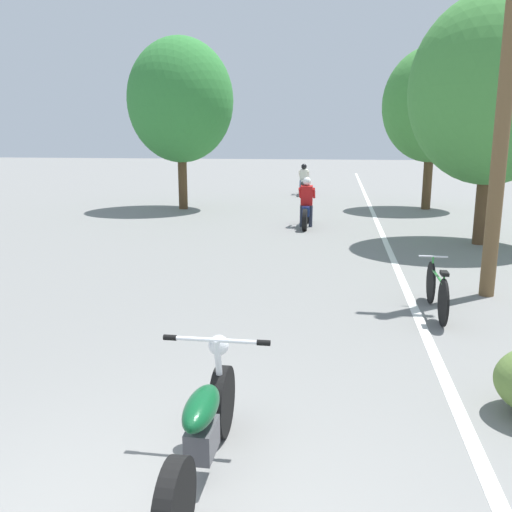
{
  "coord_description": "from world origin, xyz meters",
  "views": [
    {
      "loc": [
        1.23,
        -2.6,
        2.61
      ],
      "look_at": [
        0.08,
        4.99,
        0.9
      ],
      "focal_mm": 38.0,
      "sensor_mm": 36.0,
      "label": 1
    }
  ],
  "objects_px": {
    "utility_pole": "(504,111)",
    "roadside_tree_right_near": "(493,90)",
    "roadside_tree_left": "(180,101)",
    "motorcycle_rider_lead": "(306,208)",
    "roadside_tree_right_far": "(433,105)",
    "motorcycle_rider_far": "(304,183)",
    "bicycle_parked": "(437,290)",
    "motorcycle_foreground": "(203,430)"
  },
  "relations": [
    {
      "from": "roadside_tree_right_near",
      "to": "bicycle_parked",
      "type": "bearing_deg",
      "value": -109.03
    },
    {
      "from": "motorcycle_foreground",
      "to": "bicycle_parked",
      "type": "distance_m",
      "value": 5.07
    },
    {
      "from": "roadside_tree_right_far",
      "to": "motorcycle_rider_far",
      "type": "height_order",
      "value": "roadside_tree_right_far"
    },
    {
      "from": "motorcycle_rider_far",
      "to": "motorcycle_rider_lead",
      "type": "bearing_deg",
      "value": -85.8
    },
    {
      "from": "roadside_tree_right_near",
      "to": "motorcycle_foreground",
      "type": "distance_m",
      "value": 11.54
    },
    {
      "from": "motorcycle_rider_lead",
      "to": "motorcycle_rider_far",
      "type": "xyz_separation_m",
      "value": [
        -0.66,
        8.91,
        -0.01
      ]
    },
    {
      "from": "motorcycle_foreground",
      "to": "roadside_tree_right_near",
      "type": "bearing_deg",
      "value": 66.41
    },
    {
      "from": "roadside_tree_right_far",
      "to": "motorcycle_rider_far",
      "type": "xyz_separation_m",
      "value": [
        -4.73,
        4.35,
        -3.13
      ]
    },
    {
      "from": "utility_pole",
      "to": "roadside_tree_left",
      "type": "height_order",
      "value": "roadside_tree_left"
    },
    {
      "from": "utility_pole",
      "to": "motorcycle_foreground",
      "type": "relative_size",
      "value": 2.83
    },
    {
      "from": "utility_pole",
      "to": "roadside_tree_right_near",
      "type": "xyz_separation_m",
      "value": [
        0.97,
        4.6,
        0.67
      ]
    },
    {
      "from": "utility_pole",
      "to": "roadside_tree_left",
      "type": "xyz_separation_m",
      "value": [
        -8.08,
        9.91,
        0.83
      ]
    },
    {
      "from": "motorcycle_rider_lead",
      "to": "bicycle_parked",
      "type": "relative_size",
      "value": 1.18
    },
    {
      "from": "roadside_tree_left",
      "to": "motorcycle_rider_far",
      "type": "height_order",
      "value": "roadside_tree_left"
    },
    {
      "from": "roadside_tree_right_near",
      "to": "roadside_tree_left",
      "type": "height_order",
      "value": "roadside_tree_left"
    },
    {
      "from": "roadside_tree_left",
      "to": "motorcycle_foreground",
      "type": "xyz_separation_m",
      "value": [
        4.62,
        -15.46,
        -3.39
      ]
    },
    {
      "from": "roadside_tree_right_near",
      "to": "roadside_tree_left",
      "type": "distance_m",
      "value": 10.49
    },
    {
      "from": "roadside_tree_right_far",
      "to": "roadside_tree_left",
      "type": "bearing_deg",
      "value": -171.86
    },
    {
      "from": "utility_pole",
      "to": "roadside_tree_right_far",
      "type": "height_order",
      "value": "utility_pole"
    },
    {
      "from": "roadside_tree_right_far",
      "to": "bicycle_parked",
      "type": "relative_size",
      "value": 3.25
    },
    {
      "from": "roadside_tree_left",
      "to": "motorcycle_foreground",
      "type": "height_order",
      "value": "roadside_tree_left"
    },
    {
      "from": "motorcycle_rider_lead",
      "to": "utility_pole",
      "type": "bearing_deg",
      "value": -62.69
    },
    {
      "from": "motorcycle_rider_far",
      "to": "bicycle_parked",
      "type": "height_order",
      "value": "motorcycle_rider_far"
    },
    {
      "from": "roadside_tree_left",
      "to": "motorcycle_rider_lead",
      "type": "bearing_deg",
      "value": -35.27
    },
    {
      "from": "roadside_tree_right_near",
      "to": "motorcycle_rider_lead",
      "type": "height_order",
      "value": "roadside_tree_right_near"
    },
    {
      "from": "roadside_tree_right_near",
      "to": "roadside_tree_right_far",
      "type": "bearing_deg",
      "value": 92.62
    },
    {
      "from": "utility_pole",
      "to": "bicycle_parked",
      "type": "distance_m",
      "value": 3.02
    },
    {
      "from": "motorcycle_rider_lead",
      "to": "bicycle_parked",
      "type": "bearing_deg",
      "value": -72.74
    },
    {
      "from": "utility_pole",
      "to": "bicycle_parked",
      "type": "bearing_deg",
      "value": -131.9
    },
    {
      "from": "roadside_tree_right_near",
      "to": "motorcycle_foreground",
      "type": "xyz_separation_m",
      "value": [
        -4.43,
        -10.15,
        -3.23
      ]
    },
    {
      "from": "motorcycle_foreground",
      "to": "motorcycle_rider_lead",
      "type": "xyz_separation_m",
      "value": [
        0.06,
        12.15,
        0.13
      ]
    },
    {
      "from": "motorcycle_rider_far",
      "to": "bicycle_parked",
      "type": "relative_size",
      "value": 1.2
    },
    {
      "from": "roadside_tree_right_far",
      "to": "utility_pole",
      "type": "bearing_deg",
      "value": -93.42
    },
    {
      "from": "utility_pole",
      "to": "roadside_tree_right_near",
      "type": "distance_m",
      "value": 4.75
    },
    {
      "from": "motorcycle_rider_far",
      "to": "roadside_tree_right_far",
      "type": "bearing_deg",
      "value": -42.64
    },
    {
      "from": "roadside_tree_right_far",
      "to": "roadside_tree_left",
      "type": "height_order",
      "value": "roadside_tree_left"
    },
    {
      "from": "bicycle_parked",
      "to": "roadside_tree_right_near",
      "type": "bearing_deg",
      "value": 70.97
    },
    {
      "from": "roadside_tree_right_far",
      "to": "motorcycle_rider_lead",
      "type": "relative_size",
      "value": 2.76
    },
    {
      "from": "roadside_tree_right_near",
      "to": "bicycle_parked",
      "type": "distance_m",
      "value": 6.89
    },
    {
      "from": "roadside_tree_left",
      "to": "utility_pole",
      "type": "bearing_deg",
      "value": -50.78
    },
    {
      "from": "bicycle_parked",
      "to": "motorcycle_rider_far",
      "type": "bearing_deg",
      "value": 100.4
    },
    {
      "from": "roadside_tree_right_far",
      "to": "motorcycle_foreground",
      "type": "distance_m",
      "value": 17.52
    }
  ]
}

